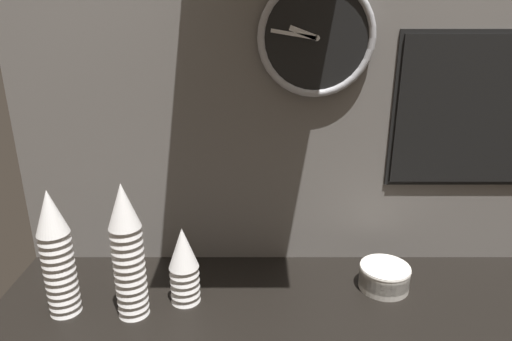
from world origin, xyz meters
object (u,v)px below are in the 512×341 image
cup_stack_far_left (57,253)px  wall_clock (317,38)px  bowl_stack_right (385,276)px  cup_stack_center_left (184,265)px  menu_board (475,111)px  cup_stack_left (128,252)px

cup_stack_far_left → wall_clock: bearing=21.1°
cup_stack_far_left → bowl_stack_right: bearing=7.0°
cup_stack_far_left → cup_stack_center_left: cup_stack_far_left is taller
bowl_stack_right → wall_clock: wall_clock is taller
wall_clock → menu_board: size_ratio=0.68×
cup_stack_center_left → wall_clock: wall_clock is taller
cup_stack_far_left → menu_board: size_ratio=0.74×
cup_stack_left → bowl_stack_right: bearing=9.5°
bowl_stack_right → menu_board: 0.53m
bowl_stack_right → wall_clock: (-0.20, 0.15, 0.64)m
cup_stack_far_left → cup_stack_left: (0.18, -0.01, 0.01)m
cup_stack_center_left → cup_stack_far_left: bearing=-171.5°
bowl_stack_right → menu_board: size_ratio=0.31×
cup_stack_far_left → cup_stack_center_left: (0.31, 0.05, -0.06)m
cup_stack_left → wall_clock: bearing=28.8°
bowl_stack_right → wall_clock: size_ratio=0.45×
cup_stack_left → menu_board: menu_board is taller
menu_board → cup_stack_left: bearing=-163.8°
cup_stack_far_left → bowl_stack_right: cup_stack_far_left is taller
cup_stack_center_left → cup_stack_left: bearing=-156.6°
cup_stack_left → wall_clock: 0.74m
menu_board → cup_stack_far_left: bearing=-166.7°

